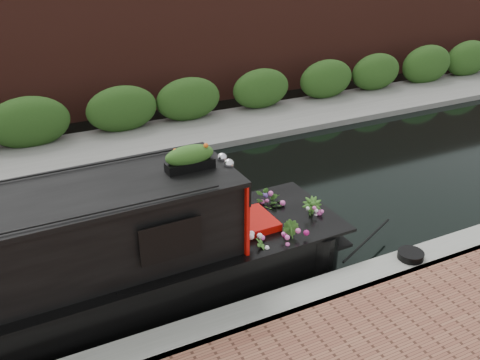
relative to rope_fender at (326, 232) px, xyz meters
name	(u,v)px	position (x,y,z in m)	size (l,w,h in m)	color
ground	(189,219)	(-2.02, 1.83, -0.16)	(80.00, 80.00, 0.00)	black
near_bank_coping	(269,319)	(-2.02, -1.47, -0.16)	(40.00, 0.60, 0.50)	gray
far_bank_path	(130,147)	(-2.02, 6.03, -0.16)	(40.00, 2.40, 0.34)	slate
far_hedge	(121,135)	(-2.02, 6.93, -0.16)	(40.00, 1.10, 2.80)	#264B19
far_brick_wall	(103,113)	(-2.02, 9.03, -0.16)	(40.00, 1.00, 8.00)	#4B2119
rope_fender	(326,232)	(0.00, 0.00, 0.00)	(0.32, 0.32, 0.33)	brown
coiled_mooring_rope	(411,255)	(0.71, -1.44, 0.15)	(0.44, 0.44, 0.12)	black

